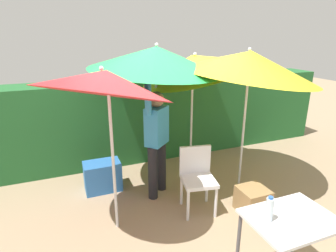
% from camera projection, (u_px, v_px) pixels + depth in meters
% --- Properties ---
extents(ground_plane, '(24.00, 24.00, 0.00)m').
position_uv_depth(ground_plane, '(176.00, 203.00, 4.12)').
color(ground_plane, '#9E8466').
extents(hedge_row, '(8.00, 0.70, 1.54)m').
position_uv_depth(hedge_row, '(139.00, 119.00, 5.48)').
color(hedge_row, '#23602D').
rests_on(hedge_row, ground_plane).
extents(umbrella_rainbow, '(1.98, 1.97, 2.29)m').
position_uv_depth(umbrella_rainbow, '(156.00, 59.00, 4.04)').
color(umbrella_rainbow, silver).
rests_on(umbrella_rainbow, ground_plane).
extents(umbrella_orange, '(1.79, 1.77, 2.27)m').
position_uv_depth(umbrella_orange, '(194.00, 65.00, 4.47)').
color(umbrella_orange, silver).
rests_on(umbrella_orange, ground_plane).
extents(umbrella_yellow, '(2.10, 2.08, 2.29)m').
position_uv_depth(umbrella_yellow, '(249.00, 63.00, 4.09)').
color(umbrella_yellow, silver).
rests_on(umbrella_yellow, ground_plane).
extents(umbrella_navy, '(1.61, 1.56, 2.28)m').
position_uv_depth(umbrella_navy, '(105.00, 83.00, 3.06)').
color(umbrella_navy, silver).
rests_on(umbrella_navy, ground_plane).
extents(person_vendor, '(0.47, 0.44, 1.88)m').
position_uv_depth(person_vendor, '(157.00, 137.00, 4.09)').
color(person_vendor, black).
rests_on(person_vendor, ground_plane).
extents(chair_plastic, '(0.51, 0.51, 0.89)m').
position_uv_depth(chair_plastic, '(197.00, 175.00, 3.87)').
color(chair_plastic, silver).
rests_on(chair_plastic, ground_plane).
extents(cooler_box, '(0.55, 0.35, 0.47)m').
position_uv_depth(cooler_box, '(103.00, 176.00, 4.42)').
color(cooler_box, '#2D6BB7').
rests_on(cooler_box, ground_plane).
extents(crate_cardboard, '(0.38, 0.38, 0.35)m').
position_uv_depth(crate_cardboard, '(253.00, 200.00, 3.88)').
color(crate_cardboard, '#9E7A4C').
rests_on(crate_cardboard, ground_plane).
extents(folding_table, '(0.80, 0.60, 0.78)m').
position_uv_depth(folding_table, '(290.00, 226.00, 2.58)').
color(folding_table, '#4C4C51').
rests_on(folding_table, ground_plane).
extents(bottle_water, '(0.07, 0.07, 0.24)m').
position_uv_depth(bottle_water, '(269.00, 209.00, 2.48)').
color(bottle_water, silver).
rests_on(bottle_water, folding_table).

